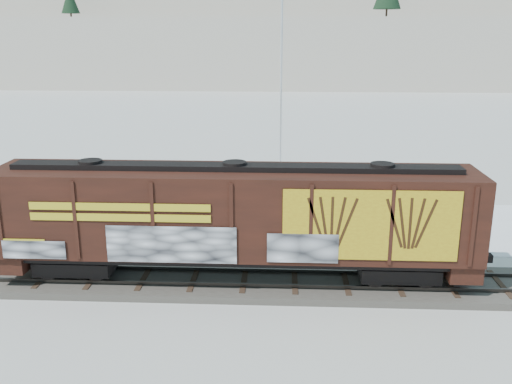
# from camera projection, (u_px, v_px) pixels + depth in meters

# --- Properties ---
(ground) EXTENTS (500.00, 500.00, 0.00)m
(ground) POSITION_uv_depth(u_px,v_px,m) (195.00, 284.00, 22.80)
(ground) COLOR white
(ground) RESTS_ON ground
(rail_track) EXTENTS (50.00, 3.40, 0.43)m
(rail_track) POSITION_uv_depth(u_px,v_px,m) (194.00, 281.00, 22.76)
(rail_track) COLOR #59544C
(rail_track) RESTS_ON ground
(parking_strip) EXTENTS (40.00, 8.00, 0.03)m
(parking_strip) POSITION_uv_depth(u_px,v_px,m) (216.00, 223.00, 30.00)
(parking_strip) COLOR white
(parking_strip) RESTS_ON ground
(hillside) EXTENTS (360.00, 110.00, 93.00)m
(hillside) POSITION_uv_depth(u_px,v_px,m) (273.00, 13.00, 153.21)
(hillside) COLOR white
(hillside) RESTS_ON ground
(hopper_railcar) EXTENTS (18.35, 3.06, 4.51)m
(hopper_railcar) POSITION_uv_depth(u_px,v_px,m) (235.00, 215.00, 21.91)
(hopper_railcar) COLOR black
(hopper_railcar) RESTS_ON rail_track
(flagpole) EXTENTS (2.30, 0.90, 13.28)m
(flagpole) POSITION_uv_depth(u_px,v_px,m) (282.00, 111.00, 34.74)
(flagpole) COLOR silver
(flagpole) RESTS_ON ground
(car_white) EXTENTS (4.79, 3.04, 1.49)m
(car_white) POSITION_uv_depth(u_px,v_px,m) (246.00, 210.00, 29.77)
(car_white) COLOR silver
(car_white) RESTS_ON parking_strip
(car_dark) EXTENTS (5.15, 3.68, 1.38)m
(car_dark) POSITION_uv_depth(u_px,v_px,m) (321.00, 214.00, 29.17)
(car_dark) COLOR black
(car_dark) RESTS_ON parking_strip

